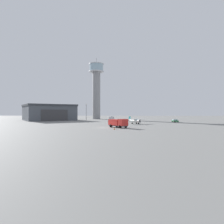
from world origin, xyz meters
TOP-DOWN VIEW (x-y plane):
  - ground_plane at (0.00, 0.00)m, footprint 400.00×400.00m
  - control_tower at (-10.76, 75.51)m, footprint 10.36×10.36m
  - hangar at (-37.00, 54.28)m, footprint 36.36×35.63m
  - airplane_white at (11.31, 19.75)m, footprint 9.42×7.82m
  - truck_box_red at (4.42, 0.74)m, footprint 6.33×6.94m
  - truck_fuel_tanker_silver at (1.53, 28.19)m, footprint 3.34×6.28m
  - car_green at (32.24, 34.29)m, footprint 2.51×4.66m
  - light_post_west at (-13.78, 49.90)m, footprint 0.44×0.44m
  - traffic_cone_near_left at (3.38, -6.07)m, footprint 0.36×0.36m

SIDE VIEW (x-z plane):
  - ground_plane at x=0.00m, z-range 0.00..0.00m
  - traffic_cone_near_left at x=3.38m, z-range 0.00..0.70m
  - car_green at x=32.24m, z-range 0.06..1.43m
  - airplane_white at x=11.31m, z-range -0.10..2.94m
  - truck_box_red at x=4.42m, z-range 0.17..2.94m
  - truck_fuel_tanker_silver at x=1.53m, z-range 0.19..3.23m
  - hangar at x=-37.00m, z-range 0.02..9.39m
  - light_post_west at x=-13.78m, z-range 0.85..10.58m
  - control_tower at x=-10.76m, z-range 2.03..45.30m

